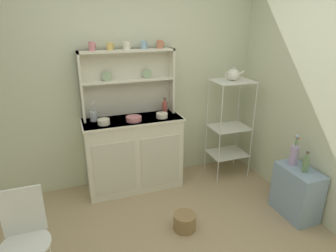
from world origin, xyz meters
The scene contains 20 objects.
wall_back centered at (0.00, 1.62, 1.25)m, with size 3.84×0.05×2.50m, color beige.
hutch_cabinet centered at (-0.04, 1.37, 0.46)m, with size 1.15×0.45×0.90m.
hutch_shelf_unit centered at (-0.04, 1.53, 1.34)m, with size 1.08×0.18×0.77m.
bakers_rack centered at (1.20, 1.27, 0.76)m, with size 0.48×0.38×1.27m.
side_shelf_blue centered at (1.44, 0.25, 0.27)m, with size 0.28×0.48×0.54m, color #849EBC.
wire_chair centered at (-1.14, 0.21, 0.52)m, with size 0.36×0.36×0.85m.
floor_basket centered at (0.24, 0.42, 0.08)m, with size 0.23×0.23×0.17m, color #93754C.
cup_rose_0 centered at (-0.41, 1.49, 1.71)m, with size 0.08×0.06×0.09m.
cup_gold_1 centered at (-0.22, 1.49, 1.71)m, with size 0.08×0.07×0.08m.
cup_cream_2 centered at (-0.04, 1.49, 1.71)m, with size 0.10×0.08×0.09m.
cup_sky_3 centered at (0.15, 1.49, 1.71)m, with size 0.08×0.06×0.09m.
cup_terracotta_4 centered at (0.34, 1.49, 1.71)m, with size 0.09×0.07×0.09m.
bowl_mixing_large centered at (-0.38, 1.29, 0.93)m, with size 0.13×0.13×0.06m, color silver.
bowl_floral_medium centered at (-0.04, 1.29, 0.92)m, with size 0.18×0.18×0.05m, color #D17A84.
bowl_cream_small centered at (0.30, 1.29, 0.92)m, with size 0.14×0.14×0.05m, color silver.
jam_bottle centered at (0.39, 1.45, 0.97)m, with size 0.06×0.06×0.19m.
utensil_jar centered at (-0.47, 1.45, 0.96)m, with size 0.08×0.08×0.24m.
porcelain_teapot centered at (1.20, 1.27, 1.35)m, with size 0.23×0.14×0.17m.
flower_vase centered at (1.44, 0.37, 0.67)m, with size 0.09×0.09×0.34m.
oil_bottle centered at (1.44, 0.20, 0.63)m, with size 0.06×0.06×0.22m.
Camera 1 is at (-0.72, -1.78, 2.02)m, focal length 31.28 mm.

